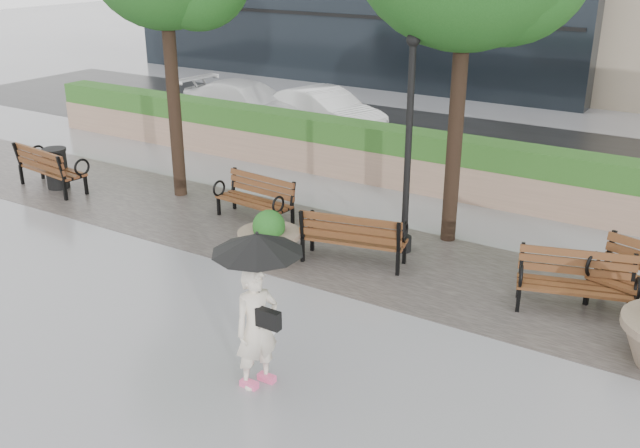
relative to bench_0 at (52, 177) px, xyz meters
The scene contains 14 objects.
ground 7.93m from the bench_0, 18.02° to the right, with size 100.00×100.00×0.00m, color gray.
cobble_strip 7.57m from the bench_0, ahead, with size 28.00×3.20×0.01m, color #383330.
hedge_wall 8.81m from the bench_0, 31.10° to the left, with size 24.00×0.80×1.35m.
asphalt_street 11.40m from the bench_0, 48.59° to the left, with size 40.00×7.00×0.00m, color black.
bench_0 is the anchor object (origin of this frame).
bench_1 5.22m from the bench_0, ahead, with size 1.75×0.82×0.91m.
bench_2 7.89m from the bench_0, ahead, with size 1.94×1.12×0.98m.
bench_3 11.67m from the bench_0, ahead, with size 1.86×1.16×0.94m.
planter_left 6.56m from the bench_0, ahead, with size 1.13×1.13×0.95m.
trash_bin 0.20m from the bench_0, 83.38° to the left, with size 0.54×0.54×0.90m, color black.
lamppost 8.61m from the bench_0, ahead, with size 0.28×0.28×3.95m.
car_left 7.22m from the bench_0, 88.66° to the left, with size 1.91×4.69×1.36m, color silver.
car_right 8.14m from the bench_0, 71.26° to the left, with size 1.41×4.05×1.33m, color silver.
pedestrian 9.51m from the bench_0, 23.18° to the right, with size 1.14×1.14×2.10m.
Camera 1 is at (5.99, -7.52, 5.36)m, focal length 40.00 mm.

